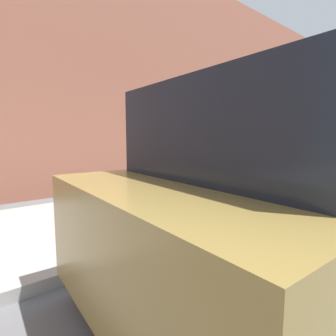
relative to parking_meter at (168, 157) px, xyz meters
The scene contains 5 objects.
ground_plane 1.52m from the parking_meter, 70.79° to the right, with size 60.00×60.00×0.00m, color slate.
sidewalk 1.63m from the parking_meter, 74.09° to the left, with size 24.00×2.80×0.12m.
building_facade 4.25m from the parking_meter, 84.73° to the left, with size 24.00×0.30×6.17m.
parking_meter is the anchor object (origin of this frame).
parked_car_beside_meter 1.71m from the parking_meter, 58.65° to the right, with size 4.99×2.19×1.74m.
Camera 1 is at (-2.41, -1.54, 1.35)m, focal length 28.00 mm.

